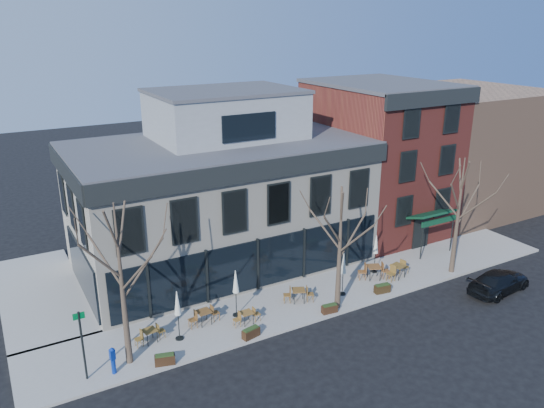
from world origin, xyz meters
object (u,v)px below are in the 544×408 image
call_box (113,360)px  cafe_set_0 (150,334)px  umbrella_0 (177,306)px  parked_sedan (499,281)px

call_box → cafe_set_0: bearing=36.2°
cafe_set_0 → call_box: bearing=-143.8°
call_box → umbrella_0: umbrella_0 is taller
call_box → cafe_set_0: (2.19, 1.60, -0.29)m
parked_sedan → umbrella_0: size_ratio=1.68×
parked_sedan → call_box: bearing=75.2°
parked_sedan → umbrella_0: 18.96m
parked_sedan → call_box: size_ratio=3.31×
parked_sedan → cafe_set_0: size_ratio=2.75×
cafe_set_0 → umbrella_0: 2.05m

